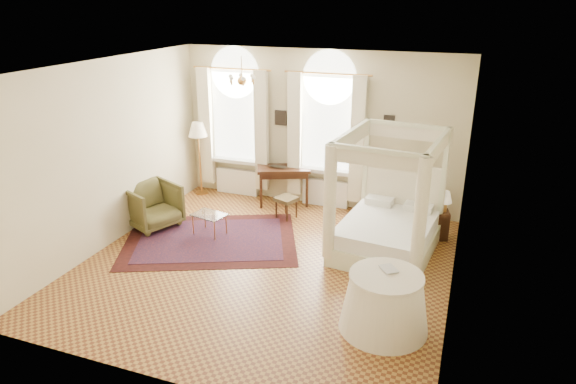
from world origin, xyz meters
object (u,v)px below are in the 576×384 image
armchair (152,206)px  writing_desk (283,173)px  coffee_table (209,216)px  stool (286,201)px  floor_lamp (198,133)px  side_table (385,302)px  canopy_bed (387,227)px  nightstand (437,224)px

armchair → writing_desk: bearing=-21.4°
writing_desk → coffee_table: (-0.77, -1.95, -0.34)m
coffee_table → stool: bearing=48.7°
writing_desk → stool: writing_desk is taller
armchair → floor_lamp: 2.17m
writing_desk → armchair: (-2.01, -1.98, -0.29)m
side_table → armchair: bearing=159.9°
canopy_bed → nightstand: bearing=49.5°
floor_lamp → canopy_bed: bearing=-18.2°
nightstand → stool: size_ratio=1.06×
coffee_table → floor_lamp: floor_lamp is taller
canopy_bed → stool: canopy_bed is taller
canopy_bed → writing_desk: (-2.51, 1.53, 0.23)m
canopy_bed → floor_lamp: size_ratio=1.29×
nightstand → side_table: bearing=-97.8°
stool → coffee_table: (-1.10, -1.25, 0.00)m
stool → canopy_bed: bearing=-21.0°
writing_desk → side_table: 4.75m
canopy_bed → coffee_table: size_ratio=3.15×
writing_desk → floor_lamp: 2.13m
canopy_bed → armchair: size_ratio=2.28×
nightstand → armchair: bearing=-165.3°
nightstand → stool: bearing=-178.0°
canopy_bed → floor_lamp: (-4.52, 1.48, 0.94)m
coffee_table → side_table: size_ratio=0.56×
stool → armchair: size_ratio=0.53×
nightstand → coffee_table: bearing=-161.6°
floor_lamp → side_table: size_ratio=1.38×
armchair → coffee_table: bearing=-64.4°
floor_lamp → side_table: bearing=-37.3°
armchair → floor_lamp: (-0.00, 1.93, 1.00)m
coffee_table → writing_desk: bearing=68.3°
writing_desk → canopy_bed: bearing=-31.4°
canopy_bed → floor_lamp: canopy_bed is taller
canopy_bed → coffee_table: (-3.28, -0.41, -0.12)m
nightstand → floor_lamp: bearing=174.2°
armchair → coffee_table: size_ratio=1.38×
stool → armchair: 2.66m
nightstand → writing_desk: writing_desk is taller
nightstand → writing_desk: (-3.31, 0.59, 0.45)m
stool → floor_lamp: bearing=164.5°
canopy_bed → armchair: (-4.51, -0.45, -0.06)m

